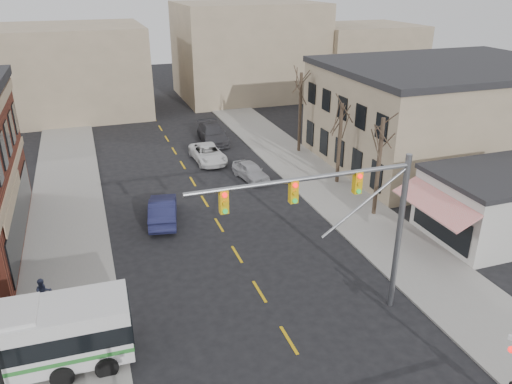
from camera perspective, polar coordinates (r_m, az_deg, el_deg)
ground at (r=22.32m, az=5.87°, el=-19.63°), size 160.00×160.00×0.00m
sidewalk_west at (r=37.81m, az=-20.76°, el=-1.70°), size 5.00×60.00×0.12m
sidewalk_east at (r=41.33m, az=6.33°, el=1.92°), size 5.00×60.00×0.12m
tan_building at (r=46.64m, az=20.77°, el=8.48°), size 20.30×15.30×8.50m
awning_shop at (r=34.34m, az=25.79°, el=-1.27°), size 9.74×6.20×4.30m
tree_east_a at (r=34.08m, az=13.81°, el=2.74°), size 0.28×0.28×6.75m
tree_east_b at (r=39.14m, az=9.51°, el=5.48°), size 0.28×0.28×6.30m
tree_east_c at (r=45.97m, az=5.05°, el=9.02°), size 0.28×0.28×7.20m
traffic_signal_mast at (r=22.35m, az=10.57°, el=-1.96°), size 10.25×0.30×8.00m
rr_crossing_east at (r=21.34m, az=27.13°, el=-18.01°), size 5.60×1.36×4.00m
car_a at (r=40.22m, az=-0.63°, el=2.42°), size 2.37×4.34×1.40m
car_b at (r=33.85m, az=-10.60°, el=-2.02°), size 2.64×5.27×1.66m
car_c at (r=44.34m, az=-5.53°, el=4.40°), size 2.62×5.32×1.45m
car_d at (r=49.52m, az=-4.96°, el=6.63°), size 2.59×5.93×1.70m
pedestrian_near at (r=24.33m, az=-21.74°, el=-14.03°), size 0.48×0.70×1.88m
pedestrian_far at (r=26.89m, az=-23.09°, el=-10.66°), size 0.99×0.89×1.67m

